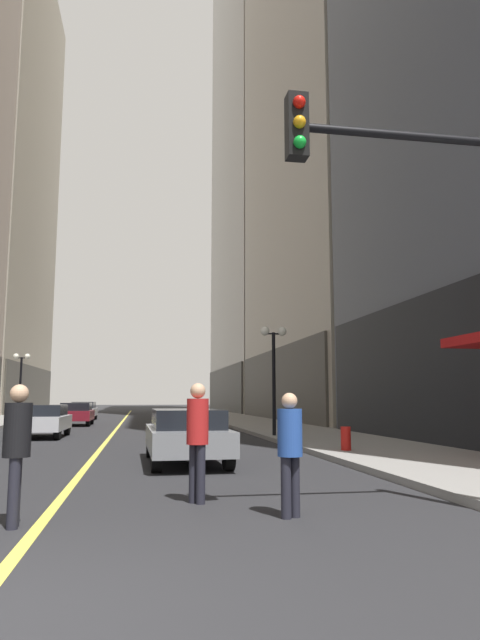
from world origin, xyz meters
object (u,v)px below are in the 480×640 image
at_px(car_grey, 186,434).
at_px(fire_hydrant_right, 346,441).
at_px(pedestrian_in_blue_hoodie, 290,444).
at_px(pedestrian_in_red_jacket, 198,432).
at_px(street_lamp_right_mid, 274,356).
at_px(car_maroon, 76,413).
at_px(car_silver, 42,420).
at_px(car_white, 84,410).
at_px(street_lamp_left_far, 21,372).
at_px(pedestrian_in_black_coat, 17,443).
at_px(traffic_light_near_right, 450,240).

xyz_separation_m(car_grey, fire_hydrant_right, (4.56, 1.19, -0.32)).
xyz_separation_m(pedestrian_in_blue_hoodie, fire_hydrant_right, (3.66, 7.78, -0.57)).
bearing_deg(pedestrian_in_red_jacket, street_lamp_right_mid, 71.88).
height_order(car_maroon, fire_hydrant_right, car_maroon).
xyz_separation_m(car_silver, fire_hydrant_right, (9.64, -9.07, -0.32)).
bearing_deg(car_white, fire_hydrant_right, -70.52).
distance_m(car_white, street_lamp_left_far, 6.43).
xyz_separation_m(pedestrian_in_black_coat, pedestrian_in_red_jacket, (2.41, 1.26, 0.04)).
relative_size(car_silver, pedestrian_in_blue_hoodie, 2.48).
bearing_deg(pedestrian_in_blue_hoodie, street_lamp_right_mid, 77.64).
bearing_deg(pedestrian_in_red_jacket, pedestrian_in_blue_hoodie, -48.07).
relative_size(street_lamp_left_far, fire_hydrant_right, 5.54).
bearing_deg(car_silver, traffic_light_near_right, -65.27).
relative_size(car_grey, car_white, 1.13).
height_order(car_silver, street_lamp_left_far, street_lamp_left_far).
height_order(car_maroon, street_lamp_right_mid, street_lamp_right_mid).
xyz_separation_m(pedestrian_in_black_coat, traffic_light_near_right, (5.66, -0.73, 2.71)).
xyz_separation_m(car_grey, traffic_light_near_right, (3.01, -7.31, 3.02)).
bearing_deg(street_lamp_right_mid, car_maroon, 124.72).
relative_size(traffic_light_near_right, fire_hydrant_right, 7.06).
distance_m(car_white, pedestrian_in_blue_hoodie, 35.94).
distance_m(car_grey, pedestrian_in_black_coat, 7.10).
relative_size(car_grey, car_maroon, 1.15).
xyz_separation_m(car_silver, street_lamp_left_far, (-3.66, 13.83, 2.54)).
bearing_deg(car_white, street_lamp_left_far, -126.68).
height_order(pedestrian_in_black_coat, pedestrian_in_blue_hoodie, pedestrian_in_black_coat).
bearing_deg(fire_hydrant_right, car_silver, 136.76).
distance_m(car_maroon, pedestrian_in_black_coat, 27.35).
relative_size(car_maroon, fire_hydrant_right, 5.04).
xyz_separation_m(car_grey, pedestrian_in_red_jacket, (-0.24, -5.32, 0.35)).
relative_size(car_grey, pedestrian_in_blue_hoodie, 2.80).
distance_m(pedestrian_in_red_jacket, traffic_light_near_right, 4.65).
bearing_deg(car_white, car_silver, -89.59).
bearing_deg(fire_hydrant_right, street_lamp_right_mid, 94.32).
xyz_separation_m(car_maroon, pedestrian_in_red_jacket, (4.61, -26.00, 0.35)).
height_order(car_maroon, pedestrian_in_black_coat, pedestrian_in_black_coat).
distance_m(car_silver, street_lamp_right_mid, 9.79).
distance_m(car_grey, car_maroon, 21.24).
bearing_deg(street_lamp_left_far, pedestrian_in_red_jacket, -73.88).
distance_m(car_white, pedestrian_in_red_jacket, 34.50).
relative_size(car_white, street_lamp_left_far, 0.93).
bearing_deg(car_grey, fire_hydrant_right, 14.67).
bearing_deg(pedestrian_in_blue_hoodie, pedestrian_in_black_coat, 179.79).
bearing_deg(street_lamp_left_far, car_maroon, -41.20).
bearing_deg(car_maroon, pedestrian_in_blue_hoodie, -78.09).
height_order(car_silver, pedestrian_in_black_coat, pedestrian_in_black_coat).
bearing_deg(street_lamp_right_mid, traffic_light_near_right, -93.97).
xyz_separation_m(pedestrian_in_red_jacket, fire_hydrant_right, (4.80, 6.51, -0.67)).
relative_size(traffic_light_near_right, street_lamp_left_far, 1.28).
distance_m(traffic_light_near_right, street_lamp_left_far, 33.52).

